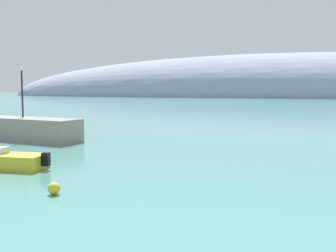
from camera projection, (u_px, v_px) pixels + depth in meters
distant_ridge at (301, 97)px, 205.87m from camera, size 312.15×67.30×42.33m
motorboat_yellow_foreground at (7, 161)px, 26.25m from camera, size 5.31×2.17×1.30m
mooring_buoy_yellow at (54, 188)px, 19.90m from camera, size 0.59×0.59×0.59m
harbor_lamp_post at (22, 87)px, 40.57m from camera, size 0.36×0.36×4.83m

